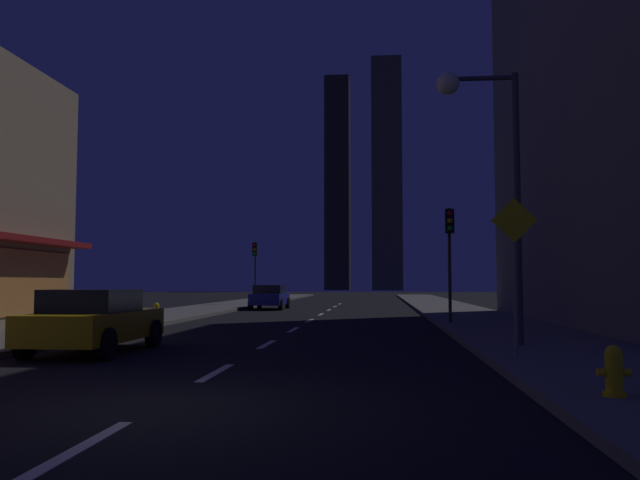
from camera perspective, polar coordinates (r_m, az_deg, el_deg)
name	(u,v)px	position (r m, az deg, el deg)	size (l,w,h in m)	color
ground_plane	(332,309)	(40.28, 1.10, -6.13)	(78.00, 136.00, 0.10)	black
sidewalk_right	(446,307)	(40.38, 11.11, -5.88)	(4.00, 76.00, 0.15)	#605E59
sidewalk_left	(222,307)	(41.37, -8.67, -5.86)	(4.00, 76.00, 0.15)	#605E59
lane_marking_center	(310,321)	(27.14, -0.92, -7.16)	(0.16, 43.80, 0.01)	silver
skyscraper_distant_tall	(338,184)	(135.72, 1.58, 4.97)	(5.07, 8.05, 44.47)	#2E2B22
skyscraper_distant_mid	(387,174)	(131.73, 5.94, 5.88)	(6.11, 5.32, 47.30)	#4A4738
car_parked_near	(94,320)	(15.69, -19.38, -6.74)	(1.98, 4.24, 1.45)	gold
car_parked_far	(270,297)	(38.62, -4.48, -5.05)	(1.98, 4.24, 1.45)	navy
fire_hydrant_yellow_near	(614,372)	(9.23, 24.63, -10.63)	(0.42, 0.30, 0.65)	yellow
fire_hydrant_far_left	(156,311)	(26.42, -14.32, -6.16)	(0.42, 0.30, 0.65)	gold
traffic_light_near_right	(450,239)	(24.04, 11.43, 0.07)	(0.32, 0.48, 4.20)	#2D2D2D
traffic_light_far_left	(255,259)	(44.01, -5.79, -1.69)	(0.32, 0.48, 4.20)	#2D2D2D
street_lamp_right	(481,139)	(16.14, 14.12, 8.71)	(1.96, 0.56, 6.58)	#38383D
pedestrian_crossing_sign	(515,262)	(13.38, 16.90, -1.87)	(0.91, 0.08, 3.15)	slate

